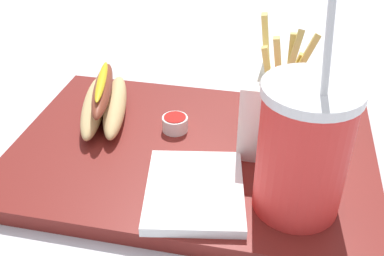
# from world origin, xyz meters

# --- Properties ---
(ground_plane) EXTENTS (2.40, 2.40, 0.02)m
(ground_plane) POSITION_xyz_m (0.00, 0.00, -0.01)
(ground_plane) COLOR silver
(food_tray) EXTENTS (0.46, 0.31, 0.02)m
(food_tray) POSITION_xyz_m (0.00, 0.00, 0.01)
(food_tray) COLOR maroon
(food_tray) RESTS_ON ground_plane
(soda_cup) EXTENTS (0.10, 0.10, 0.24)m
(soda_cup) POSITION_xyz_m (0.13, -0.08, 0.09)
(soda_cup) COLOR red
(soda_cup) RESTS_ON food_tray
(fries_basket) EXTENTS (0.08, 0.09, 0.17)m
(fries_basket) POSITION_xyz_m (0.10, 0.03, 0.07)
(fries_basket) COLOR white
(fries_basket) RESTS_ON food_tray
(hot_dog_1) EXTENTS (0.10, 0.18, 0.06)m
(hot_dog_1) POSITION_xyz_m (-0.14, 0.05, 0.04)
(hot_dog_1) COLOR #DBB775
(hot_dog_1) RESTS_ON food_tray
(ketchup_cup_1) EXTENTS (0.03, 0.03, 0.02)m
(ketchup_cup_1) POSITION_xyz_m (0.16, 0.12, 0.03)
(ketchup_cup_1) COLOR white
(ketchup_cup_1) RESTS_ON food_tray
(ketchup_cup_2) EXTENTS (0.03, 0.03, 0.02)m
(ketchup_cup_2) POSITION_xyz_m (-0.03, 0.03, 0.03)
(ketchup_cup_2) COLOR white
(ketchup_cup_2) RESTS_ON food_tray
(napkin_stack) EXTENTS (0.13, 0.15, 0.01)m
(napkin_stack) POSITION_xyz_m (0.02, -0.09, 0.03)
(napkin_stack) COLOR white
(napkin_stack) RESTS_ON food_tray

